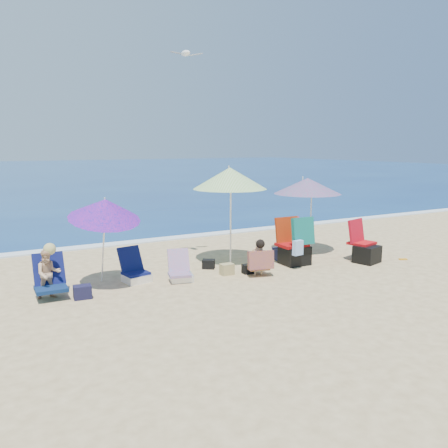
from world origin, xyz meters
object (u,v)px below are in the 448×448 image
umbrella_turquoise (308,186)px  furled_umbrella (298,238)px  umbrella_striped (230,178)px  chair_rainbow (180,273)px  camp_chair_left (365,250)px  person_left (49,273)px  chair_navy (135,272)px  seagull (186,53)px  umbrella_blue (105,209)px  person_center (259,258)px  camp_chair_right (295,247)px

umbrella_turquoise → furled_umbrella: 1.80m
umbrella_striped → furled_umbrella: bearing=-35.4°
umbrella_turquoise → chair_rainbow: (-4.03, -0.80, -1.61)m
umbrella_turquoise → camp_chair_left: size_ratio=2.24×
camp_chair_left → person_left: person_left is taller
person_left → umbrella_striped: bearing=8.2°
chair_navy → chair_rainbow: bearing=-26.9°
umbrella_striped → seagull: bearing=159.0°
umbrella_blue → seagull: 4.03m
umbrella_striped → seagull: size_ratio=3.07×
person_left → umbrella_turquoise: bearing=5.4°
furled_umbrella → camp_chair_left: (1.62, -0.57, -0.35)m
person_center → chair_navy: bearing=159.6°
camp_chair_right → person_center: (-1.29, -0.39, -0.03)m
umbrella_turquoise → umbrella_blue: umbrella_turquoise is taller
chair_navy → camp_chair_left: size_ratio=0.69×
umbrella_turquoise → person_left: umbrella_turquoise is taller
furled_umbrella → person_left: 5.62m
umbrella_blue → seagull: size_ratio=2.53×
umbrella_blue → camp_chair_left: 6.31m
umbrella_blue → person_center: bearing=-14.3°
umbrella_striped → person_left: 4.60m
person_left → chair_rainbow: bearing=-3.8°
person_left → seagull: 5.60m
furled_umbrella → person_center: size_ratio=1.45×
umbrella_turquoise → person_center: size_ratio=2.80×
camp_chair_right → person_center: size_ratio=1.44×
umbrella_striped → seagull: 2.98m
umbrella_blue → camp_chair_right: (4.42, -0.41, -1.17)m
person_left → umbrella_blue: bearing=6.4°
furled_umbrella → seagull: 4.97m
camp_chair_right → umbrella_blue: bearing=174.8°
person_center → seagull: bearing=119.6°
umbrella_turquoise → camp_chair_right: 1.95m
umbrella_striped → seagull: seagull is taller
person_center → person_left: 4.32m
camp_chair_left → person_left: bearing=172.9°
camp_chair_right → seagull: 5.13m
camp_chair_right → person_center: bearing=-163.0°
camp_chair_right → chair_navy: bearing=171.9°
chair_rainbow → person_center: person_center is taller
umbrella_turquoise → camp_chair_left: 2.21m
seagull → umbrella_striped: bearing=-21.0°
camp_chair_right → seagull: size_ratio=1.54×
furled_umbrella → person_left: furled_umbrella is taller
umbrella_striped → person_center: umbrella_striped is taller
chair_rainbow → camp_chair_left: size_ratio=0.67×
person_center → person_left: person_left is taller
umbrella_blue → chair_rainbow: (1.47, -0.30, -1.42)m
umbrella_striped → person_center: (-0.00, -1.29, -1.67)m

